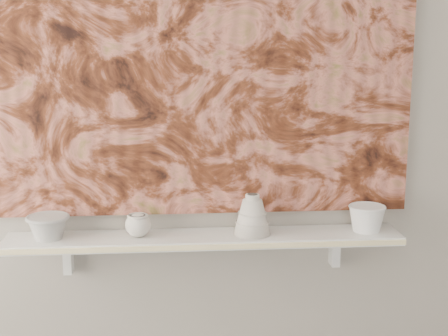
{
  "coord_description": "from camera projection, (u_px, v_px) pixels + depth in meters",
  "views": [
    {
      "loc": [
        -0.1,
        -0.61,
        1.6
      ],
      "look_at": [
        0.07,
        1.49,
        1.17
      ],
      "focal_mm": 50.0,
      "sensor_mm": 36.0,
      "label": 1
    }
  ],
  "objects": [
    {
      "name": "shelf",
      "position": [
        204.0,
        239.0,
        2.21
      ],
      "size": [
        1.4,
        0.18,
        0.03
      ],
      "primitive_type": "cube",
      "color": "silver",
      "rests_on": "wall_back"
    },
    {
      "name": "bowl_white",
      "position": [
        367.0,
        218.0,
        2.24
      ],
      "size": [
        0.14,
        0.14,
        0.1
      ],
      "primitive_type": null,
      "rotation": [
        0.0,
        0.0,
        0.05
      ],
      "color": "white",
      "rests_on": "shelf"
    },
    {
      "name": "bowl_grey",
      "position": [
        48.0,
        227.0,
        2.16
      ],
      "size": [
        0.18,
        0.18,
        0.09
      ],
      "primitive_type": null,
      "rotation": [
        0.0,
        0.0,
        0.19
      ],
      "color": "gray",
      "rests_on": "shelf"
    },
    {
      "name": "wall_back",
      "position": [
        202.0,
        114.0,
        2.22
      ],
      "size": [
        3.6,
        0.0,
        3.6
      ],
      "primitive_type": "plane",
      "rotation": [
        1.57,
        0.0,
        0.0
      ],
      "color": "gray",
      "rests_on": "floor"
    },
    {
      "name": "house_motif",
      "position": [
        327.0,
        146.0,
        2.25
      ],
      "size": [
        0.09,
        0.0,
        0.08
      ],
      "primitive_type": "cube",
      "color": "black",
      "rests_on": "painting"
    },
    {
      "name": "shelf_stripe",
      "position": [
        206.0,
        247.0,
        2.12
      ],
      "size": [
        1.4,
        0.01,
        0.02
      ],
      "primitive_type": "cube",
      "color": "beige",
      "rests_on": "shelf"
    },
    {
      "name": "bell_vessel",
      "position": [
        252.0,
        214.0,
        2.21
      ],
      "size": [
        0.15,
        0.15,
        0.15
      ],
      "primitive_type": null,
      "rotation": [
        0.0,
        0.0,
        0.18
      ],
      "color": "beige",
      "rests_on": "shelf"
    },
    {
      "name": "bracket_left",
      "position": [
        68.0,
        257.0,
        2.25
      ],
      "size": [
        0.03,
        0.06,
        0.12
      ],
      "primitive_type": "cube",
      "color": "silver",
      "rests_on": "wall_back"
    },
    {
      "name": "bracket_right",
      "position": [
        335.0,
        249.0,
        2.33
      ],
      "size": [
        0.03,
        0.06,
        0.12
      ],
      "primitive_type": "cube",
      "color": "silver",
      "rests_on": "wall_back"
    },
    {
      "name": "cup_cream",
      "position": [
        138.0,
        225.0,
        2.18
      ],
      "size": [
        0.1,
        0.1,
        0.08
      ],
      "primitive_type": null,
      "rotation": [
        0.0,
        0.0,
        -0.15
      ],
      "color": "beige",
      "rests_on": "shelf"
    },
    {
      "name": "painting",
      "position": [
        202.0,
        60.0,
        2.16
      ],
      "size": [
        1.5,
        0.02,
        1.1
      ],
      "primitive_type": "cube",
      "color": "#5E2B16",
      "rests_on": "wall_back"
    }
  ]
}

